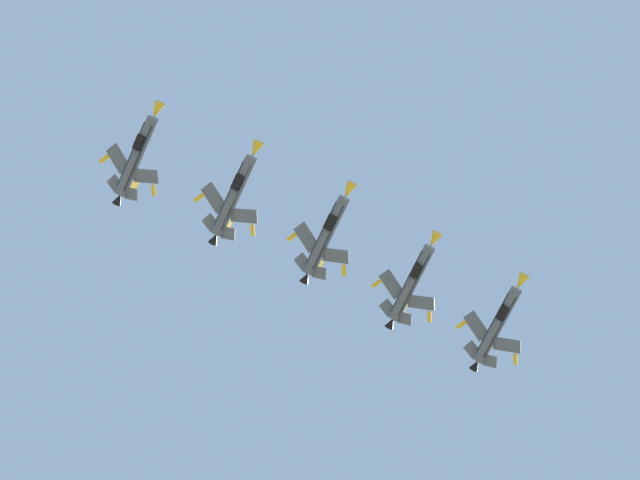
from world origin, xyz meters
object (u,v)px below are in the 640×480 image
fighter_jet_right_wing (327,234)px  fighter_jet_right_outer (138,155)px  fighter_jet_lead (498,323)px  fighter_jet_left_wing (413,281)px  fighter_jet_left_outer (235,194)px

fighter_jet_right_wing → fighter_jet_right_outer: (-25.66, -12.41, 2.97)m
fighter_jet_right_outer → fighter_jet_lead: bearing=-179.8°
fighter_jet_right_wing → fighter_jet_right_outer: fighter_jet_right_outer is taller
fighter_jet_right_outer → fighter_jet_left_wing: bearing=-179.2°
fighter_jet_right_wing → fighter_jet_right_outer: bearing=-3.0°
fighter_jet_lead → fighter_jet_right_outer: (-49.16, -27.30, 2.98)m
fighter_jet_lead → fighter_jet_left_outer: (-35.80, -21.54, -0.28)m
fighter_jet_lead → fighter_jet_right_outer: size_ratio=1.00×
fighter_jet_lead → fighter_jet_right_outer: bearing=0.2°
fighter_jet_right_outer → fighter_jet_left_outer: bearing=174.5°
fighter_jet_lead → fighter_jet_left_wing: bearing=-1.9°
fighter_jet_left_wing → fighter_jet_lead: bearing=178.1°
fighter_jet_right_wing → fighter_jet_right_outer: size_ratio=1.00×
fighter_jet_right_wing → fighter_jet_left_outer: 13.99m
fighter_jet_left_wing → fighter_jet_left_outer: (-24.10, -15.58, -3.79)m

